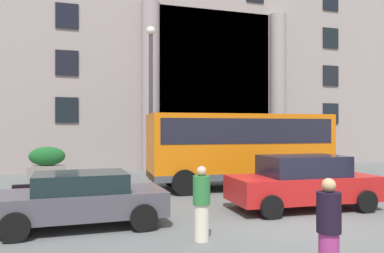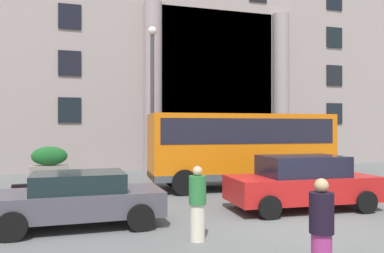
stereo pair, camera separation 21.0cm
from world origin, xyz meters
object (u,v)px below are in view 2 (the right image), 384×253
Objects in this scene: white_taxi_kerbside at (302,182)px; parked_estate_mid at (79,198)px; orange_minibus at (240,144)px; motorcycle_near_kerb at (267,184)px; scooter_by_planter at (28,197)px; hedge_planter_east at (311,158)px; lamppost_plaza_centre at (152,90)px; pedestrian_child_trailing at (322,232)px; pedestrian_woman_with_bag at (197,204)px; hedge_planter_far_west at (189,160)px; hedge_planter_west at (49,164)px; bus_stop_sign at (318,143)px.

white_taxi_kerbside reaches higher than parked_estate_mid.
orange_minibus is 2.55m from motorcycle_near_kerb.
orange_minibus reaches higher than scooter_by_planter.
hedge_planter_east is 10.35m from lamppost_plaza_centre.
pedestrian_child_trailing is 2.89m from pedestrian_woman_with_bag.
pedestrian_woman_with_bag reaches higher than white_taxi_kerbside.
hedge_planter_far_west reaches higher than parked_estate_mid.
motorcycle_near_kerb is at bearing -43.91° from hedge_planter_west.
hedge_planter_far_west reaches higher than motorcycle_near_kerb.
parked_estate_mid is 1.93× the size of scooter_by_planter.
bus_stop_sign is 0.61× the size of white_taxi_kerbside.
hedge_planter_far_west is 4.17m from lamppost_plaza_centre.
pedestrian_child_trailing reaches higher than pedestrian_woman_with_bag.
bus_stop_sign is 1.66× the size of pedestrian_child_trailing.
scooter_by_planter is 0.29× the size of lamppost_plaza_centre.
pedestrian_child_trailing reaches higher than scooter_by_planter.
bus_stop_sign is (4.81, 1.88, -0.07)m from orange_minibus.
hedge_planter_west is 0.80× the size of scooter_by_planter.
motorcycle_near_kerb is (6.04, 2.03, -0.21)m from parked_estate_mid.
hedge_planter_west is at bearing 150.52° from orange_minibus.
hedge_planter_far_west is 0.85× the size of scooter_by_planter.
bus_stop_sign reaches higher than white_taxi_kerbside.
pedestrian_woman_with_bag is (3.57, -10.97, 0.05)m from hedge_planter_west.
orange_minibus is 1.81× the size of parked_estate_mid.
hedge_planter_east is at bearing -67.89° from pedestrian_child_trailing.
hedge_planter_west is 11.53m from pedestrian_woman_with_bag.
motorcycle_near_kerb is (-0.10, 1.91, -0.32)m from white_taxi_kerbside.
pedestrian_child_trailing reaches higher than motorcycle_near_kerb.
bus_stop_sign is at bearing -13.41° from hedge_planter_west.
parked_estate_mid is at bearing -82.30° from hedge_planter_west.
bus_stop_sign is 0.38× the size of lamppost_plaza_centre.
hedge_planter_far_west is 6.58m from hedge_planter_west.
hedge_planter_west is at bearing 134.04° from motorcycle_near_kerb.
bus_stop_sign reaches higher than motorcycle_near_kerb.
parked_estate_mid reaches higher than scooter_by_planter.
orange_minibus is 5.00m from lamppost_plaza_centre.
motorcycle_near_kerb is at bearing 95.40° from white_taxi_kerbside.
parked_estate_mid reaches higher than motorcycle_near_kerb.
pedestrian_woman_with_bag is at bearing -134.99° from motorcycle_near_kerb.
pedestrian_child_trailing is 0.23× the size of lamppost_plaza_centre.
motorcycle_near_kerb is 1.27× the size of pedestrian_child_trailing.
parked_estate_mid is at bearing -120.81° from hedge_planter_far_west.
bus_stop_sign is 0.67× the size of parked_estate_mid.
white_taxi_kerbside is 5.46m from pedestrian_child_trailing.
lamppost_plaza_centre is (-9.57, -1.93, 3.45)m from hedge_planter_east.
scooter_by_planter is at bearing 170.42° from white_taxi_kerbside.
pedestrian_child_trailing is (-2.71, -4.74, 0.02)m from white_taxi_kerbside.
bus_stop_sign is 12.47m from hedge_planter_west.
scooter_by_planter is 1.01× the size of motorcycle_near_kerb.
motorcycle_near_kerb is (-6.76, -7.54, -0.17)m from hedge_planter_east.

